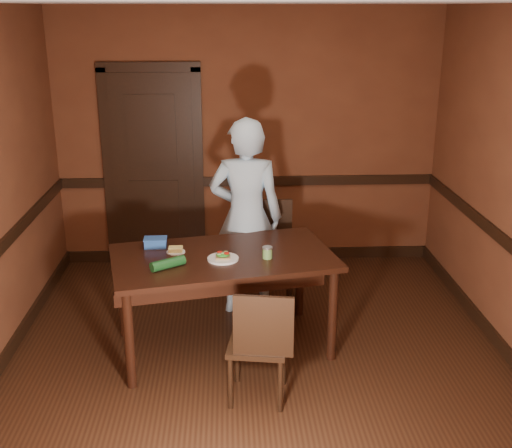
{
  "coord_description": "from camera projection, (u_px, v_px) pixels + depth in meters",
  "views": [
    {
      "loc": [
        -0.22,
        -4.42,
        2.66
      ],
      "look_at": [
        0.0,
        0.35,
        1.05
      ],
      "focal_mm": 45.0,
      "sensor_mm": 36.0,
      "label": 1
    }
  ],
  "objects": [
    {
      "name": "sandwich_plate",
      "position": [
        223.0,
        258.0,
        4.97
      ],
      "size": [
        0.24,
        0.24,
        0.06
      ],
      "rotation": [
        0.0,
        0.0,
        -0.25
      ],
      "color": "white",
      "rests_on": "dining_table"
    },
    {
      "name": "food_tub",
      "position": [
        156.0,
        242.0,
        5.22
      ],
      "size": [
        0.19,
        0.13,
        0.08
      ],
      "rotation": [
        0.0,
        0.0,
        0.02
      ],
      "color": "blue",
      "rests_on": "dining_table"
    },
    {
      "name": "baseboard_back",
      "position": [
        248.0,
        254.0,
        7.14
      ],
      "size": [
        4.0,
        0.03,
        0.12
      ],
      "primitive_type": "cube",
      "color": "black",
      "rests_on": "ground"
    },
    {
      "name": "baseboard_left",
      "position": [
        1.0,
        364.0,
        4.94
      ],
      "size": [
        0.03,
        4.5,
        0.12
      ],
      "primitive_type": "cube",
      "color": "black",
      "rests_on": "ground"
    },
    {
      "name": "floor",
      "position": [
        258.0,
        364.0,
        5.05
      ],
      "size": [
        4.0,
        4.5,
        0.01
      ],
      "primitive_type": "cube",
      "color": "black",
      "rests_on": "ground"
    },
    {
      "name": "baseboard_right",
      "position": [
        506.0,
        352.0,
        5.12
      ],
      "size": [
        0.03,
        4.5,
        0.12
      ],
      "primitive_type": "cube",
      "color": "black",
      "rests_on": "ground"
    },
    {
      "name": "chair_near",
      "position": [
        258.0,
        342.0,
        4.5
      ],
      "size": [
        0.46,
        0.46,
        0.87
      ],
      "primitive_type": null,
      "rotation": [
        0.0,
        0.0,
        2.99
      ],
      "color": "black",
      "rests_on": "floor"
    },
    {
      "name": "ceiling",
      "position": [
        258.0,
        2.0,
        4.18
      ],
      "size": [
        4.0,
        4.5,
        0.01
      ],
      "primitive_type": "cube",
      "color": "silver",
      "rests_on": "ground"
    },
    {
      "name": "dining_table",
      "position": [
        224.0,
        302.0,
        5.19
      ],
      "size": [
        1.89,
        1.31,
        0.81
      ],
      "primitive_type": "cube",
      "rotation": [
        0.0,
        0.0,
        0.21
      ],
      "color": "black",
      "rests_on": "floor"
    },
    {
      "name": "wall_front",
      "position": [
        287.0,
        365.0,
        2.49
      ],
      "size": [
        4.0,
        0.02,
        2.7
      ],
      "primitive_type": "cube",
      "color": "brown",
      "rests_on": "ground"
    },
    {
      "name": "dado_back",
      "position": [
        248.0,
        181.0,
        6.88
      ],
      "size": [
        4.0,
        0.03,
        0.1
      ],
      "primitive_type": "cube",
      "color": "black",
      "rests_on": "ground"
    },
    {
      "name": "chair_far",
      "position": [
        268.0,
        259.0,
        5.83
      ],
      "size": [
        0.47,
        0.47,
        1.0
      ],
      "primitive_type": null,
      "rotation": [
        0.0,
        0.0,
        -0.01
      ],
      "color": "black",
      "rests_on": "floor"
    },
    {
      "name": "cheese_saucer",
      "position": [
        176.0,
        250.0,
        5.11
      ],
      "size": [
        0.15,
        0.15,
        0.05
      ],
      "rotation": [
        0.0,
        0.0,
        -0.18
      ],
      "color": "white",
      "rests_on": "dining_table"
    },
    {
      "name": "sauce_jar",
      "position": [
        267.0,
        252.0,
        4.99
      ],
      "size": [
        0.08,
        0.08,
        0.09
      ],
      "rotation": [
        0.0,
        0.0,
        -0.38
      ],
      "color": "#6B994C",
      "rests_on": "dining_table"
    },
    {
      "name": "wrapped_veg",
      "position": [
        168.0,
        263.0,
        4.8
      ],
      "size": [
        0.27,
        0.21,
        0.08
      ],
      "primitive_type": "cylinder",
      "rotation": [
        0.0,
        1.57,
        0.59
      ],
      "color": "#15421A",
      "rests_on": "dining_table"
    },
    {
      "name": "wall_back",
      "position": [
        248.0,
        139.0,
        6.75
      ],
      "size": [
        4.0,
        0.02,
        2.7
      ],
      "primitive_type": "cube",
      "color": "brown",
      "rests_on": "ground"
    },
    {
      "name": "person",
      "position": [
        246.0,
        218.0,
        5.69
      ],
      "size": [
        0.69,
        0.49,
        1.79
      ],
      "primitive_type": "imported",
      "rotation": [
        0.0,
        0.0,
        3.05
      ],
      "color": "#AFD2EA",
      "rests_on": "floor"
    },
    {
      "name": "door",
      "position": [
        153.0,
        165.0,
        6.75
      ],
      "size": [
        1.05,
        0.07,
        2.2
      ],
      "color": "black",
      "rests_on": "ground"
    }
  ]
}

